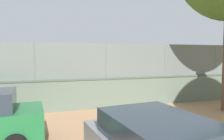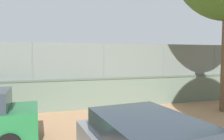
% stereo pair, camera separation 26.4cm
% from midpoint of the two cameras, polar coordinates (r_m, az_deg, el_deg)
% --- Properties ---
extents(ground_plane, '(260.00, 260.00, 0.00)m').
position_cam_midpoint_polar(ground_plane, '(24.55, -6.95, -2.09)').
color(ground_plane, tan).
extents(perimeter_wall, '(23.44, 1.24, 1.50)m').
position_cam_midpoint_polar(perimeter_wall, '(11.15, 5.83, -5.59)').
color(perimeter_wall, slate).
rests_on(perimeter_wall, ground_plane).
extents(fence_panel_on_wall, '(23.03, 0.97, 1.69)m').
position_cam_midpoint_polar(fence_panel_on_wall, '(11.00, 5.89, 2.59)').
color(fence_panel_on_wall, slate).
rests_on(fence_panel_on_wall, perimeter_wall).
extents(player_crossing_court, '(1.06, 0.69, 1.55)m').
position_cam_midpoint_polar(player_crossing_court, '(22.28, 1.36, -0.34)').
color(player_crossing_court, navy).
rests_on(player_crossing_court, ground_plane).
extents(player_baseline_waiting, '(0.90, 0.72, 1.58)m').
position_cam_midpoint_polar(player_baseline_waiting, '(23.76, -8.34, -0.06)').
color(player_baseline_waiting, black).
rests_on(player_baseline_waiting, ground_plane).
extents(sports_ball, '(0.17, 0.17, 0.17)m').
position_cam_midpoint_polar(sports_ball, '(21.24, 3.59, -2.80)').
color(sports_ball, yellow).
rests_on(sports_ball, ground_plane).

